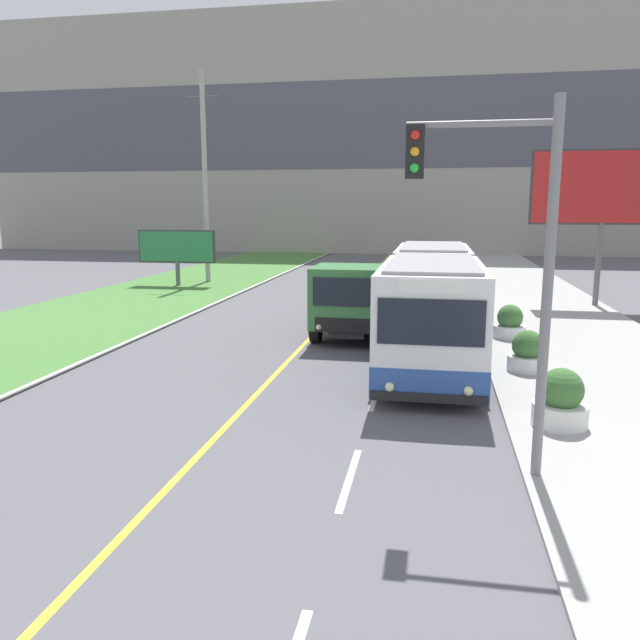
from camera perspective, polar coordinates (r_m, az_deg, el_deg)
apartment_block_background at (r=62.25m, az=6.88°, el=16.44°), size 80.00×8.04×22.03m
city_bus at (r=19.22m, az=10.17°, el=1.77°), size 2.65×12.65×2.99m
dump_truck at (r=20.92m, az=3.23°, el=1.85°), size 2.52×6.78×2.46m
car_distant at (r=37.19m, az=10.40°, el=4.56°), size 1.80×4.30×1.45m
utility_pole_far at (r=36.66m, az=-10.48°, el=12.65°), size 1.80×0.28×11.70m
traffic_light_mast at (r=9.98m, az=16.68°, el=6.77°), size 2.28×0.32×5.94m
billboard_large at (r=29.52m, az=24.54°, el=10.68°), size 6.01×0.24×6.71m
billboard_small at (r=35.21m, az=-12.97°, el=6.47°), size 4.37×0.24×3.07m
planter_round_near at (r=13.15m, az=21.14°, el=-6.91°), size 1.06×1.06×1.16m
planter_round_second at (r=17.18m, az=18.43°, el=-2.90°), size 1.01×1.01×1.08m
planter_round_third at (r=21.28m, az=16.96°, el=-0.31°), size 1.03×1.03×1.11m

